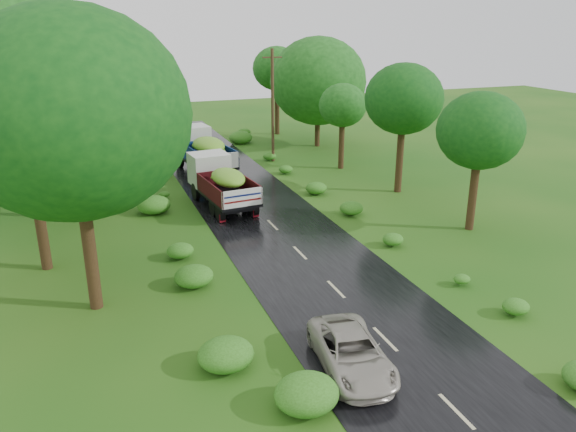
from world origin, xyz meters
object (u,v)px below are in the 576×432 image
car (351,352)px  truck_far (202,149)px  truck_near (220,180)px  utility_pole (273,105)px

car → truck_far: bearing=95.7°
truck_near → car: 17.47m
truck_near → car: size_ratio=1.57×
truck_far → utility_pole: size_ratio=0.87×
truck_near → car: bearing=-96.2°
truck_far → truck_near: bearing=-102.2°
truck_far → car: truck_far is taller
car → utility_pole: utility_pole is taller
truck_near → car: truck_near is taller
truck_far → utility_pole: utility_pole is taller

